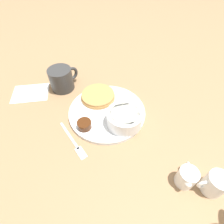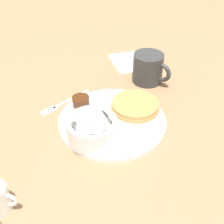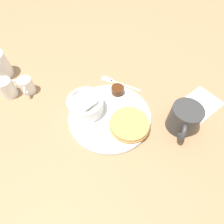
% 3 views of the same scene
% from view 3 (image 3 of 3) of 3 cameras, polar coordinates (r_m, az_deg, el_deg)
% --- Properties ---
extents(ground_plane, '(4.00, 4.00, 0.00)m').
position_cam_3_polar(ground_plane, '(0.56, -0.74, -1.63)').
color(ground_plane, '#93704C').
extents(plate, '(0.26, 0.26, 0.01)m').
position_cam_3_polar(plate, '(0.55, -0.75, -1.28)').
color(plate, white).
rests_on(plate, ground_plane).
extents(pancake_stack, '(0.12, 0.12, 0.02)m').
position_cam_3_polar(pancake_stack, '(0.52, 5.73, -3.96)').
color(pancake_stack, '#B78447').
rests_on(pancake_stack, plate).
extents(bowl, '(0.11, 0.11, 0.05)m').
position_cam_3_polar(bowl, '(0.54, -8.57, 2.41)').
color(bowl, white).
rests_on(bowl, plate).
extents(syrup_cup, '(0.04, 0.04, 0.02)m').
position_cam_3_polar(syrup_cup, '(0.60, 1.84, 7.17)').
color(syrup_cup, '#47230F').
rests_on(syrup_cup, plate).
extents(butter_ramekin, '(0.04, 0.04, 0.04)m').
position_cam_3_polar(butter_ramekin, '(0.57, -9.85, 3.52)').
color(butter_ramekin, white).
rests_on(butter_ramekin, plate).
extents(coffee_mug, '(0.09, 0.10, 0.08)m').
position_cam_3_polar(coffee_mug, '(0.54, 22.33, -2.05)').
color(coffee_mug, '#333333').
rests_on(coffee_mug, ground_plane).
extents(creamer_pitcher_near, '(0.05, 0.07, 0.06)m').
position_cam_3_polar(creamer_pitcher_near, '(0.67, -26.10, 7.72)').
color(creamer_pitcher_near, white).
rests_on(creamer_pitcher_near, ground_plane).
extents(creamer_pitcher_far, '(0.08, 0.05, 0.06)m').
position_cam_3_polar(creamer_pitcher_far, '(0.69, -31.14, 6.79)').
color(creamer_pitcher_far, white).
rests_on(creamer_pitcher_far, ground_plane).
extents(fork, '(0.12, 0.12, 0.00)m').
position_cam_3_polar(fork, '(0.65, 1.36, 9.73)').
color(fork, silver).
rests_on(fork, ground_plane).
extents(napkin, '(0.15, 0.13, 0.00)m').
position_cam_3_polar(napkin, '(0.66, 26.93, 2.50)').
color(napkin, white).
rests_on(napkin, ground_plane).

